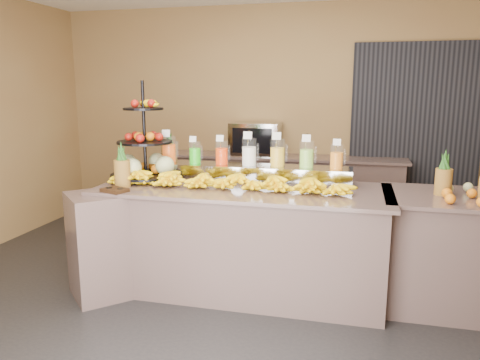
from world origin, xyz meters
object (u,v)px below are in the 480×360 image
at_px(fruit_stand, 150,155).
at_px(condiment_caddy, 115,190).
at_px(banana_heap, 224,179).
at_px(right_fruit_pile, 464,191).
at_px(oven_warmer, 256,139).
at_px(pitcher_tray, 249,173).

relative_size(fruit_stand, condiment_caddy, 4.54).
bearing_deg(condiment_caddy, banana_heap, 23.29).
distance_m(fruit_stand, condiment_caddy, 0.58).
bearing_deg(fruit_stand, right_fruit_pile, 13.40).
distance_m(condiment_caddy, right_fruit_pile, 2.76).
distance_m(fruit_stand, right_fruit_pile, 2.67).
bearing_deg(fruit_stand, oven_warmer, 87.82).
xyz_separation_m(pitcher_tray, banana_heap, (-0.14, -0.34, 0.00)).
relative_size(banana_heap, right_fruit_pile, 5.38).
height_order(fruit_stand, oven_warmer, fruit_stand).
bearing_deg(condiment_caddy, pitcher_tray, 35.77).
bearing_deg(condiment_caddy, right_fruit_pile, 8.52).
distance_m(pitcher_tray, condiment_caddy, 1.20).
bearing_deg(pitcher_tray, right_fruit_pile, -9.48).
relative_size(right_fruit_pile, oven_warmer, 0.66).
height_order(banana_heap, oven_warmer, oven_warmer).
relative_size(fruit_stand, right_fruit_pile, 2.26).
relative_size(banana_heap, fruit_stand, 2.38).
distance_m(pitcher_tray, fruit_stand, 0.93).
relative_size(pitcher_tray, banana_heap, 0.86).
xyz_separation_m(fruit_stand, oven_warmer, (0.61, 1.84, -0.03)).
xyz_separation_m(fruit_stand, condiment_caddy, (-0.07, -0.53, -0.22)).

